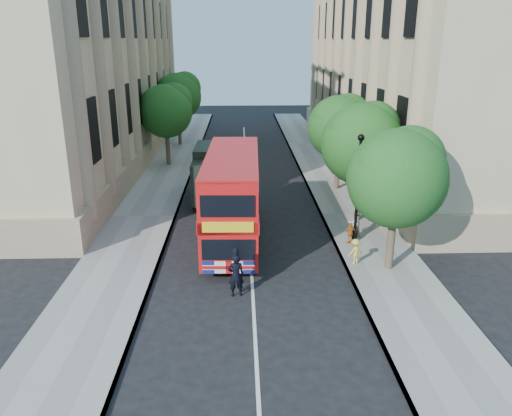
{
  "coord_description": "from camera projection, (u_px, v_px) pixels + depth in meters",
  "views": [
    {
      "loc": [
        -0.42,
        -16.01,
        9.24
      ],
      "look_at": [
        0.24,
        4.63,
        2.3
      ],
      "focal_mm": 35.0,
      "sensor_mm": 36.0,
      "label": 1
    }
  ],
  "objects": [
    {
      "name": "tree_right_mid",
      "position": [
        363.0,
        140.0,
        25.44
      ],
      "size": [
        4.2,
        4.2,
        6.37
      ],
      "color": "#473828",
      "rests_on": "ground"
    },
    {
      "name": "tree_left_far",
      "position": [
        166.0,
        108.0,
        37.4
      ],
      "size": [
        4.0,
        4.0,
        6.3
      ],
      "color": "#473828",
      "rests_on": "ground"
    },
    {
      "name": "police_constable",
      "position": [
        236.0,
        275.0,
        18.78
      ],
      "size": [
        0.67,
        0.49,
        1.7
      ],
      "primitive_type": "imported",
      "rotation": [
        0.0,
        0.0,
        3.28
      ],
      "color": "black",
      "rests_on": "ground"
    },
    {
      "name": "child_b",
      "position": [
        355.0,
        251.0,
        21.31
      ],
      "size": [
        0.84,
        0.7,
        1.13
      ],
      "primitive_type": "imported",
      "rotation": [
        0.0,
        0.0,
        3.59
      ],
      "color": "#DFCC4C",
      "rests_on": "pavement_right"
    },
    {
      "name": "building_right",
      "position": [
        424.0,
        44.0,
        38.41
      ],
      "size": [
        12.0,
        38.0,
        18.0
      ],
      "primitive_type": "cube",
      "color": "tan",
      "rests_on": "ground"
    },
    {
      "name": "pavement_left",
      "position": [
        144.0,
        217.0,
        27.4
      ],
      "size": [
        3.5,
        80.0,
        0.12
      ],
      "primitive_type": "cube",
      "color": "gray",
      "rests_on": "ground"
    },
    {
      "name": "child_a",
      "position": [
        350.0,
        233.0,
        23.5
      ],
      "size": [
        0.65,
        0.43,
        1.03
      ],
      "primitive_type": "imported",
      "rotation": [
        0.0,
        0.0,
        3.47
      ],
      "color": "orange",
      "rests_on": "pavement_right"
    },
    {
      "name": "tree_right_far",
      "position": [
        340.0,
        124.0,
        31.17
      ],
      "size": [
        4.0,
        4.0,
        6.15
      ],
      "color": "#473828",
      "rests_on": "ground"
    },
    {
      "name": "lamp_post",
      "position": [
        357.0,
        193.0,
        23.16
      ],
      "size": [
        0.32,
        0.32,
        5.16
      ],
      "color": "black",
      "rests_on": "pavement_right"
    },
    {
      "name": "ground",
      "position": [
        254.0,
        308.0,
        18.12
      ],
      "size": [
        120.0,
        120.0,
        0.0
      ],
      "primitive_type": "plane",
      "color": "black",
      "rests_on": "ground"
    },
    {
      "name": "building_left",
      "position": [
        62.0,
        44.0,
        37.57
      ],
      "size": [
        12.0,
        38.0,
        18.0
      ],
      "primitive_type": "cube",
      "color": "tan",
      "rests_on": "ground"
    },
    {
      "name": "woman_pedestrian",
      "position": [
        354.0,
        222.0,
        24.2
      ],
      "size": [
        0.88,
        0.78,
        1.5
      ],
      "primitive_type": "imported",
      "rotation": [
        0.0,
        0.0,
        3.49
      ],
      "color": "beige",
      "rests_on": "pavement_right"
    },
    {
      "name": "tree_right_near",
      "position": [
        398.0,
        173.0,
        19.82
      ],
      "size": [
        4.0,
        4.0,
        6.08
      ],
      "color": "#473828",
      "rests_on": "ground"
    },
    {
      "name": "box_van",
      "position": [
        214.0,
        175.0,
        30.15
      ],
      "size": [
        2.33,
        5.57,
        3.17
      ],
      "rotation": [
        0.0,
        0.0,
        -0.01
      ],
      "color": "black",
      "rests_on": "ground"
    },
    {
      "name": "tree_left_back",
      "position": [
        178.0,
        94.0,
        44.89
      ],
      "size": [
        4.2,
        4.2,
        6.65
      ],
      "color": "#473828",
      "rests_on": "ground"
    },
    {
      "name": "pavement_right",
      "position": [
        352.0,
        214.0,
        27.75
      ],
      "size": [
        3.5,
        80.0,
        0.12
      ],
      "primitive_type": "cube",
      "color": "gray",
      "rests_on": "ground"
    },
    {
      "name": "double_decker_bus",
      "position": [
        233.0,
        195.0,
        23.54
      ],
      "size": [
        2.66,
        9.11,
        4.17
      ],
      "rotation": [
        0.0,
        0.0,
        -0.03
      ],
      "color": "red",
      "rests_on": "ground"
    }
  ]
}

